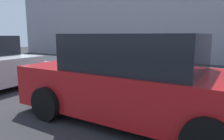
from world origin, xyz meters
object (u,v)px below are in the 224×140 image
Objects in this scene: suitcase_olive_1 at (155,74)px; suitcase_navy_2 at (141,69)px; suitcase_maroon_3 at (125,72)px; parked_car_red_0 at (135,80)px; suitcase_teal_4 at (113,69)px; fire_hydrant at (84,64)px; bollard_post at (66,63)px; suitcase_black_5 at (101,66)px; suitcase_red_0 at (174,75)px.

suitcase_navy_2 is at bearing -13.71° from suitcase_olive_1.
parked_car_red_0 reaches higher than suitcase_maroon_3.
suitcase_teal_4 is 0.84× the size of fire_hydrant.
suitcase_navy_2 is (0.50, -0.12, 0.08)m from suitcase_olive_1.
bollard_post is at bearing 3.77° from suitcase_navy_2.
suitcase_navy_2 is 1.53m from suitcase_black_5.
suitcase_navy_2 is 0.89× the size of suitcase_black_5.
suitcase_red_0 is 0.97× the size of suitcase_black_5.
suitcase_red_0 is 1.19× the size of bollard_post.
suitcase_black_5 is (1.53, 0.02, -0.03)m from suitcase_navy_2.
parked_car_red_0 is at bearing 89.36° from suitcase_red_0.
suitcase_maroon_3 is (0.53, 0.11, -0.11)m from suitcase_navy_2.
suitcase_maroon_3 is at bearing 174.37° from suitcase_black_5.
suitcase_black_5 reaches higher than suitcase_navy_2.
suitcase_red_0 is at bearing -179.07° from suitcase_black_5.
suitcase_olive_1 is 2.76m from fire_hydrant.
suitcase_olive_1 is 1.52m from suitcase_teal_4.
suitcase_olive_1 is 1.03m from suitcase_maroon_3.
suitcase_maroon_3 is 1.00× the size of fire_hydrant.
suitcase_maroon_3 is 0.17× the size of parked_car_red_0.
bollard_post is at bearing 4.42° from suitcase_teal_4.
suitcase_red_0 is 1.08× the size of suitcase_navy_2.
suitcase_maroon_3 is at bearing -0.46° from suitcase_olive_1.
suitcase_maroon_3 is at bearing 12.24° from suitcase_navy_2.
bollard_post is (3.04, 0.20, -0.01)m from suitcase_navy_2.
suitcase_maroon_3 is at bearing -57.71° from parked_car_red_0.
suitcase_red_0 is 1.18× the size of fire_hydrant.
suitcase_red_0 is at bearing -176.82° from bollard_post.
suitcase_red_0 is 0.55m from suitcase_olive_1.
suitcase_black_5 is (2.04, -0.11, 0.05)m from suitcase_olive_1.
suitcase_black_5 is at bearing -177.23° from fire_hydrant.
suitcase_teal_4 is at bearing -175.58° from bollard_post.
parked_car_red_0 is (-2.54, 2.52, 0.26)m from suitcase_black_5.
suitcase_olive_1 is at bearing -78.31° from parked_car_red_0.
suitcase_black_5 is 1.22× the size of fire_hydrant.
suitcase_navy_2 is at bearing -176.23° from bollard_post.
bollard_post is (3.55, 0.08, 0.08)m from suitcase_olive_1.
suitcase_navy_2 is at bearing -177.52° from suitcase_teal_4.
suitcase_red_0 is 1.40× the size of suitcase_teal_4.
parked_car_red_0 is at bearing 142.62° from fire_hydrant.
suitcase_olive_1 is 1.18× the size of bollard_post.
suitcase_red_0 reaches higher than suitcase_navy_2.
suitcase_red_0 is 2.57m from suitcase_black_5.
suitcase_olive_1 is at bearing 179.54° from suitcase_maroon_3.
bollard_post is at bearing -30.04° from parked_car_red_0.
fire_hydrant is at bearing -169.22° from bollard_post.
suitcase_teal_4 is at bearing 2.48° from suitcase_navy_2.
suitcase_black_5 reaches higher than suitcase_maroon_3.
parked_car_red_0 reaches higher than suitcase_red_0.
suitcase_navy_2 is 1.29× the size of suitcase_teal_4.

